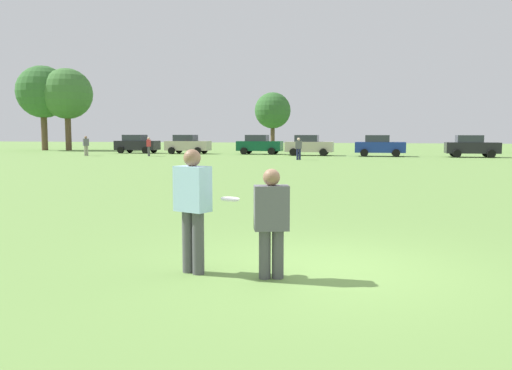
# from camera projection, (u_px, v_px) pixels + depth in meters

# --- Properties ---
(ground_plane) EXTENTS (195.64, 195.64, 0.00)m
(ground_plane) POSITION_uv_depth(u_px,v_px,m) (325.00, 268.00, 7.87)
(ground_plane) COLOR #6B9347
(player_thrower) EXTENTS (0.56, 0.44, 1.79)m
(player_thrower) POSITION_uv_depth(u_px,v_px,m) (193.00, 204.00, 7.52)
(player_thrower) COLOR #4C4C51
(player_thrower) RESTS_ON ground
(player_defender) EXTENTS (0.53, 0.41, 1.53)m
(player_defender) POSITION_uv_depth(u_px,v_px,m) (271.00, 218.00, 7.26)
(player_defender) COLOR #4C4C51
(player_defender) RESTS_ON ground
(frisbee) EXTENTS (0.27, 0.27, 0.05)m
(frisbee) POSITION_uv_depth(u_px,v_px,m) (230.00, 199.00, 7.52)
(frisbee) COLOR white
(traffic_cone) EXTENTS (0.32, 0.32, 0.48)m
(traffic_cone) POSITION_uv_depth(u_px,v_px,m) (197.00, 185.00, 17.98)
(traffic_cone) COLOR #D8590C
(traffic_cone) RESTS_ON ground
(parked_car_near_left) EXTENTS (4.23, 2.28, 1.82)m
(parked_car_near_left) POSITION_uv_depth(u_px,v_px,m) (137.00, 144.00, 52.25)
(parked_car_near_left) COLOR black
(parked_car_near_left) RESTS_ON ground
(parked_car_mid_left) EXTENTS (4.23, 2.28, 1.82)m
(parked_car_mid_left) POSITION_uv_depth(u_px,v_px,m) (187.00, 144.00, 50.69)
(parked_car_mid_left) COLOR #B7AD99
(parked_car_mid_left) RESTS_ON ground
(parked_car_center) EXTENTS (4.23, 2.28, 1.82)m
(parked_car_center) POSITION_uv_depth(u_px,v_px,m) (259.00, 144.00, 49.58)
(parked_car_center) COLOR #0C4C2D
(parked_car_center) RESTS_ON ground
(parked_car_mid_right) EXTENTS (4.23, 2.28, 1.82)m
(parked_car_mid_right) POSITION_uv_depth(u_px,v_px,m) (309.00, 145.00, 46.80)
(parked_car_mid_right) COLOR #B7AD99
(parked_car_mid_right) RESTS_ON ground
(parked_car_near_right) EXTENTS (4.23, 2.28, 1.82)m
(parked_car_near_right) POSITION_uv_depth(u_px,v_px,m) (379.00, 146.00, 45.08)
(parked_car_near_right) COLOR navy
(parked_car_near_right) RESTS_ON ground
(parked_car_far_right) EXTENTS (4.23, 2.28, 1.82)m
(parked_car_far_right) POSITION_uv_depth(u_px,v_px,m) (471.00, 146.00, 43.44)
(parked_car_far_right) COLOR black
(parked_car_far_right) RESTS_ON ground
(bystander_sideline_watcher) EXTENTS (0.53, 0.53, 1.74)m
(bystander_sideline_watcher) POSITION_uv_depth(u_px,v_px,m) (86.00, 145.00, 46.16)
(bystander_sideline_watcher) COLOR gray
(bystander_sideline_watcher) RESTS_ON ground
(bystander_far_jogger) EXTENTS (0.46, 0.28, 1.65)m
(bystander_far_jogger) POSITION_uv_depth(u_px,v_px,m) (299.00, 147.00, 39.20)
(bystander_far_jogger) COLOR #1E234C
(bystander_far_jogger) RESTS_ON ground
(bystander_field_marshal) EXTENTS (0.33, 0.49, 1.64)m
(bystander_field_marshal) POSITION_uv_depth(u_px,v_px,m) (149.00, 145.00, 45.48)
(bystander_field_marshal) COLOR #4C4C51
(bystander_field_marshal) RESTS_ON ground
(tree_west_oak) EXTENTS (5.94, 5.94, 9.65)m
(tree_west_oak) POSITION_uv_depth(u_px,v_px,m) (43.00, 92.00, 60.25)
(tree_west_oak) COLOR brown
(tree_west_oak) RESTS_ON ground
(tree_west_maple) EXTENTS (5.73, 5.73, 9.32)m
(tree_west_maple) POSITION_uv_depth(u_px,v_px,m) (67.00, 94.00, 59.92)
(tree_west_maple) COLOR brown
(tree_west_maple) RESTS_ON ground
(tree_center_elm) EXTENTS (3.98, 3.98, 6.46)m
(tree_center_elm) POSITION_uv_depth(u_px,v_px,m) (273.00, 111.00, 58.17)
(tree_center_elm) COLOR brown
(tree_center_elm) RESTS_ON ground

